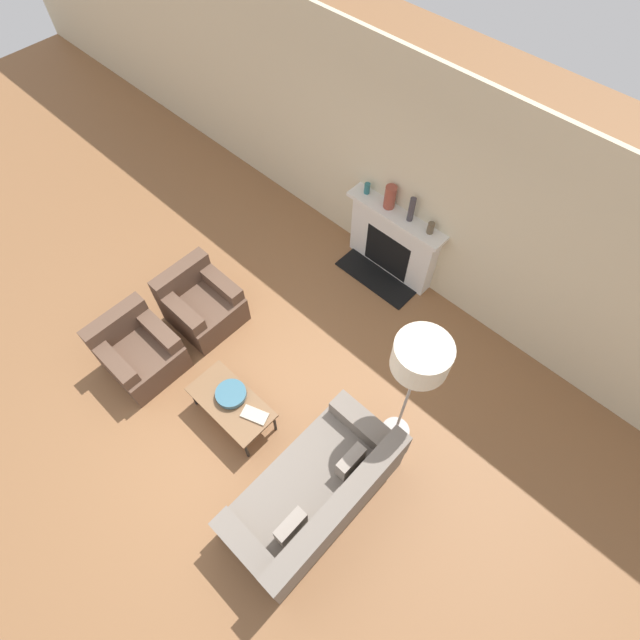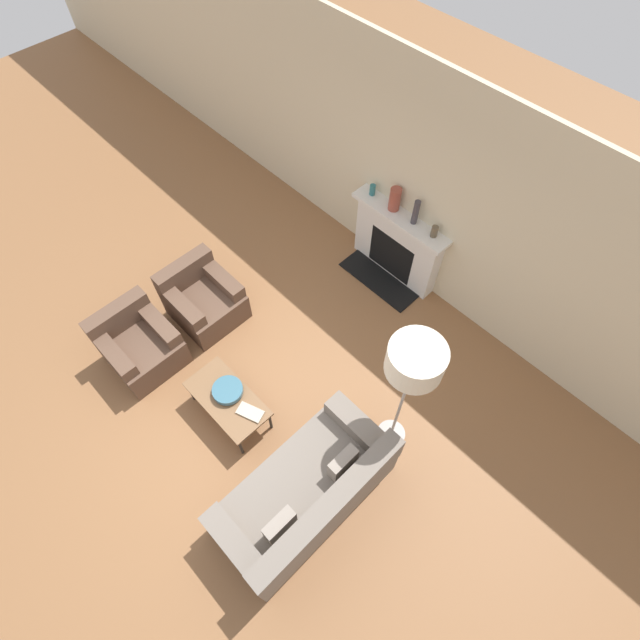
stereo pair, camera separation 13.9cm
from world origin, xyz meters
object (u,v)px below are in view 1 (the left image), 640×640
Objects in this scene: fireplace at (392,243)px; mantel_vase_right at (431,228)px; mantel_vase_left at (367,188)px; floor_lamp at (420,361)px; armchair_near at (139,351)px; coffee_table at (231,403)px; armchair_far at (201,304)px; mantel_vase_center_right at (411,209)px; book at (255,415)px; couch at (316,494)px; mantel_vase_center_left at (390,197)px; bowl at (231,394)px.

fireplace is 9.45× the size of mantel_vase_right.
floor_lamp is at bearing -41.09° from mantel_vase_left.
mantel_vase_right reaches higher than mantel_vase_left.
armchair_near is 5.65× the size of mantel_vase_right.
mantel_vase_left is at bearing 102.00° from coffee_table.
fireplace is at bearing -27.93° from armchair_far.
armchair_near is at bearing -152.83° from floor_lamp.
mantel_vase_right is (0.30, 0.00, -0.09)m from mantel_vase_center_right.
book is (0.43, -2.83, -0.09)m from fireplace.
couch is 1.87× the size of coffee_table.
floor_lamp is 13.00× the size of mantel_vase_right.
couch is 12.47× the size of mantel_vase_right.
mantel_vase_center_left is at bearing -180.00° from mantel_vase_right.
mantel_vase_right is at bearing 68.51° from book.
armchair_near is 1.35m from coffee_table.
mantel_vase_right is at bearing -36.27° from armchair_far.
armchair_near is at bearing -117.46° from mantel_vase_right.
couch is 5.43× the size of bowl.
mantel_vase_right reaches higher than bowl.
armchair_far is (0.00, 0.94, 0.00)m from armchair_near.
mantel_vase_center_right is at bearing 0.00° from mantel_vase_center_left.
mantel_vase_right is at bearing 1.86° from fireplace.
armchair_near is at bearing -167.21° from coffee_table.
bowl is 2.19m from floor_lamp.
bowl is (1.27, -0.59, 0.16)m from armchair_far.
mantel_vase_center_right is at bearing 88.06° from bowl.
mantel_vase_center_left is at bearing 174.12° from fireplace.
bowl is 0.35m from book.
mantel_vase_center_right is (0.32, 0.00, 0.01)m from mantel_vase_center_left.
fireplace is 2.57m from armchair_far.
floor_lamp reaches higher than fireplace.
floor_lamp is 2.32m from mantel_vase_center_right.
book is 2.96m from mantel_vase_center_right.
mantel_vase_left is at bearing -12.25° from armchair_near.
bowl is 2.99m from mantel_vase_left.
couch is 2.66m from armchair_near.
armchair_far is at bearing 0.00° from armchair_near.
couch is 1.38m from bowl.
mantel_vase_center_right reaches higher than bowl.
floor_lamp is at bearing -62.83° from armchair_near.
fireplace is 0.73× the size of floor_lamp.
bowl is at bearing -114.68° from armchair_far.
mantel_vase_right is at bearing -161.86° from couch.
mantel_vase_center_right is (0.17, 0.02, 0.70)m from fireplace.
floor_lamp is at bearing -46.44° from mantel_vase_center_left.
fireplace reaches higher than bowl.
book is at bearing 3.18° from bowl.
floor_lamp is at bearing -48.79° from fireplace.
fireplace is 1.67× the size of armchair_far.
armchair_near is at bearing -164.49° from bowl.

